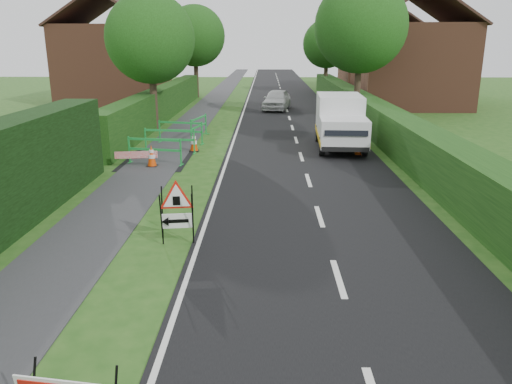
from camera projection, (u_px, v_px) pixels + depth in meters
name	position (u px, v px, depth m)	size (l,w,h in m)	color
ground	(199.00, 304.00, 8.45)	(120.00, 120.00, 0.00)	#214C15
road_surface	(283.00, 96.00, 41.94)	(6.00, 90.00, 0.02)	black
footpath	(217.00, 96.00, 42.04)	(2.00, 90.00, 0.02)	#2D2D30
hedge_west_far	(163.00, 118.00, 29.63)	(1.00, 24.00, 1.80)	#14380F
hedge_east	(379.00, 137.00, 23.66)	(1.20, 50.00, 1.50)	#14380F
house_west	(115.00, 63.00, 36.56)	(7.50, 7.40, 7.88)	brown
house_east_a	(410.00, 64.00, 34.24)	(7.50, 7.40, 7.88)	brown
house_east_b	(380.00, 58.00, 47.63)	(7.50, 7.40, 7.88)	brown
tree_nw	(150.00, 39.00, 24.51)	(4.40, 4.40, 6.70)	#2D2116
tree_ne	(361.00, 26.00, 27.93)	(5.20, 5.20, 7.79)	#2D2116
tree_fw	(195.00, 36.00, 39.74)	(4.80, 4.80, 7.24)	#2D2116
tree_fe	(327.00, 44.00, 43.53)	(4.20, 4.20, 6.33)	#2D2116
triangle_sign	(175.00, 208.00, 10.74)	(0.94, 0.94, 1.23)	black
works_van	(340.00, 121.00, 20.89)	(2.10, 4.82, 2.15)	silver
traffic_cone_0	(359.00, 145.00, 19.67)	(0.38, 0.38, 0.79)	black
traffic_cone_1	(348.00, 137.00, 21.45)	(0.38, 0.38, 0.79)	black
traffic_cone_2	(345.00, 129.00, 23.34)	(0.38, 0.38, 0.79)	black
traffic_cone_3	(152.00, 156.00, 17.82)	(0.38, 0.38, 0.79)	black
traffic_cone_4	(194.00, 142.00, 20.37)	(0.38, 0.38, 0.79)	black
ped_barrier_0	(155.00, 147.00, 18.08)	(2.09, 0.73, 1.00)	#1A8F37
ped_barrier_1	(170.00, 138.00, 19.98)	(2.08, 0.53, 1.00)	#1A8F37
ped_barrier_2	(180.00, 129.00, 21.92)	(2.09, 0.82, 1.00)	#1A8F37
ped_barrier_3	(199.00, 124.00, 23.23)	(0.78, 2.09, 1.00)	#1A8F37
redwhite_plank	(137.00, 167.00, 17.86)	(1.50, 0.04, 0.25)	red
hatchback_car	(277.00, 100.00, 33.19)	(1.58, 3.92, 1.34)	silver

